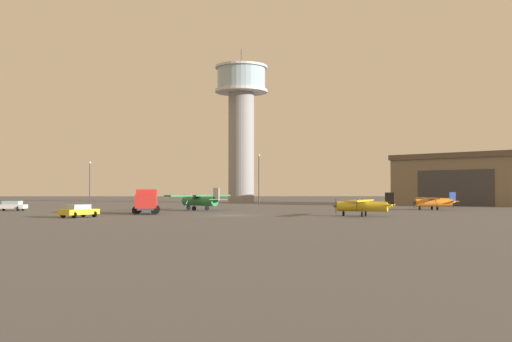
# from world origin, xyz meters

# --- Properties ---
(ground_plane) EXTENTS (400.00, 400.00, 0.00)m
(ground_plane) POSITION_xyz_m (0.00, 0.00, 0.00)
(ground_plane) COLOR #545456
(control_tower) EXTENTS (11.99, 11.99, 35.26)m
(control_tower) POSITION_xyz_m (1.02, 69.17, 19.90)
(control_tower) COLOR gray
(control_tower) RESTS_ON ground_plane
(hangar) EXTENTS (32.17, 32.24, 9.61)m
(hangar) POSITION_xyz_m (45.82, 45.26, 4.82)
(hangar) COLOR #7A6B56
(hangar) RESTS_ON ground_plane
(airplane_yellow) EXTENTS (6.80, 8.57, 2.60)m
(airplane_yellow) POSITION_xyz_m (14.53, -2.98, 1.21)
(airplane_yellow) COLOR gold
(airplane_yellow) RESTS_ON ground_plane
(airplane_orange) EXTENTS (6.78, 8.65, 2.54)m
(airplane_orange) POSITION_xyz_m (28.72, 17.14, 1.19)
(airplane_orange) COLOR orange
(airplane_orange) RESTS_ON ground_plane
(airplane_green) EXTENTS (8.89, 8.48, 3.16)m
(airplane_green) POSITION_xyz_m (-4.58, 16.32, 1.47)
(airplane_green) COLOR #287A42
(airplane_green) RESTS_ON ground_plane
(truck_box_red) EXTENTS (3.66, 6.84, 2.95)m
(truck_box_red) POSITION_xyz_m (-10.17, 4.42, 1.63)
(truck_box_red) COLOR #38383D
(truck_box_red) RESTS_ON ground_plane
(car_white) EXTENTS (4.10, 2.40, 1.37)m
(car_white) POSITION_xyz_m (-30.31, 14.86, 0.74)
(car_white) COLOR white
(car_white) RESTS_ON ground_plane
(car_yellow) EXTENTS (3.71, 4.48, 1.37)m
(car_yellow) POSITION_xyz_m (-15.65, -5.40, 0.74)
(car_yellow) COLOR gold
(car_yellow) RESTS_ON ground_plane
(light_post_east) EXTENTS (0.44, 0.44, 8.57)m
(light_post_east) POSITION_xyz_m (-29.47, 53.66, 5.11)
(light_post_east) COLOR #38383D
(light_post_east) RESTS_ON ground_plane
(light_post_north) EXTENTS (0.44, 0.44, 9.71)m
(light_post_north) POSITION_xyz_m (4.49, 47.18, 5.71)
(light_post_north) COLOR #38383D
(light_post_north) RESTS_ON ground_plane
(traffic_cone_near_left) EXTENTS (0.36, 0.36, 0.70)m
(traffic_cone_near_left) POSITION_xyz_m (19.63, 14.94, 0.34)
(traffic_cone_near_left) COLOR black
(traffic_cone_near_left) RESTS_ON ground_plane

